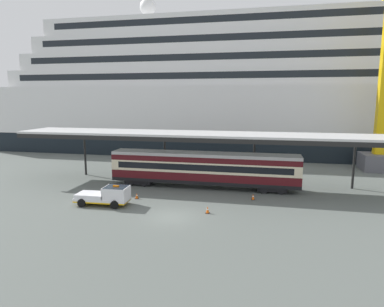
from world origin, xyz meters
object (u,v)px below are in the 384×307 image
cruise_ship (330,92)px  traffic_cone_mid (208,210)px  train_carriage (204,168)px  service_truck (107,195)px  traffic_cone_far (253,197)px  traffic_cone_near (137,196)px

cruise_ship → traffic_cone_mid: cruise_ship is taller
train_carriage → cruise_ship: bearing=60.4°
service_truck → traffic_cone_far: size_ratio=8.30×
cruise_ship → traffic_cone_far: cruise_ship is taller
train_carriage → service_truck: train_carriage is taller
train_carriage → traffic_cone_mid: (1.94, -8.70, -1.98)m
traffic_cone_near → service_truck: bearing=-127.9°
train_carriage → traffic_cone_far: bearing=-32.2°
train_carriage → traffic_cone_far: train_carriage is taller
cruise_ship → train_carriage: cruise_ship is taller
service_truck → traffic_cone_far: service_truck is taller
service_truck → traffic_cone_mid: 9.97m
traffic_cone_near → traffic_cone_far: 12.03m
service_truck → traffic_cone_near: (2.00, 2.58, -0.70)m
traffic_cone_far → train_carriage: bearing=147.8°
train_carriage → traffic_cone_near: size_ratio=36.53×
traffic_cone_mid → traffic_cone_far: bearing=52.3°
cruise_ship → train_carriage: bearing=-119.6°
cruise_ship → train_carriage: 39.71m
cruise_ship → traffic_cone_far: 41.11m
cruise_ship → service_truck: bearing=-122.8°
train_carriage → traffic_cone_near: 8.60m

